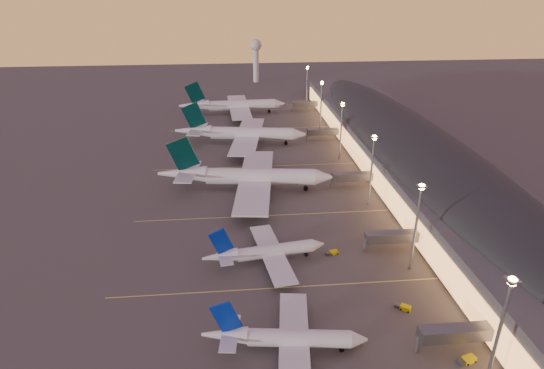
{
  "coord_description": "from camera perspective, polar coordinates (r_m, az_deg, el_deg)",
  "views": [
    {
      "loc": [
        -11.98,
        -100.97,
        72.77
      ],
      "look_at": [
        2.0,
        45.0,
        7.0
      ],
      "focal_mm": 30.0,
      "sensor_mm": 36.0,
      "label": 1
    }
  ],
  "objects": [
    {
      "name": "baggage_tug_c",
      "position": [
        134.94,
        7.54,
        -8.47
      ],
      "size": [
        3.79,
        2.17,
        1.07
      ],
      "rotation": [
        0.0,
        0.0,
        0.22
      ],
      "color": "#F0DD02",
      "rests_on": "ground"
    },
    {
      "name": "airliner_narrow_north",
      "position": [
        128.96,
        -0.87,
        -8.46
      ],
      "size": [
        35.27,
        31.81,
        12.6
      ],
      "rotation": [
        0.0,
        0.0,
        0.15
      ],
      "color": "silver",
      "rests_on": "ground"
    },
    {
      "name": "airliner_wide_mid",
      "position": [
        222.17,
        -3.98,
        6.41
      ],
      "size": [
        63.96,
        58.9,
        20.49
      ],
      "rotation": [
        0.0,
        0.0,
        -0.16
      ],
      "color": "silver",
      "rests_on": "ground"
    },
    {
      "name": "baggage_tug_b",
      "position": [
        109.42,
        23.28,
        -19.58
      ],
      "size": [
        4.35,
        2.68,
        1.21
      ],
      "rotation": [
        0.0,
        0.0,
        0.28
      ],
      "color": "#F0DD02",
      "rests_on": "ground"
    },
    {
      "name": "baggage_tug_d",
      "position": [
        118.46,
        16.18,
        -14.58
      ],
      "size": [
        3.86,
        3.4,
        1.12
      ],
      "rotation": [
        0.0,
        0.0,
        -0.64
      ],
      "color": "#F0DD02",
      "rests_on": "ground"
    },
    {
      "name": "lane_markings",
      "position": [
        159.09,
        -0.55,
        -3.06
      ],
      "size": [
        90.0,
        180.36,
        0.0
      ],
      "color": "#D8C659",
      "rests_on": "ground"
    },
    {
      "name": "ground",
      "position": [
        125.04,
        1.07,
        -11.44
      ],
      "size": [
        700.0,
        700.0,
        0.0
      ],
      "primitive_type": "plane",
      "color": "#454240"
    },
    {
      "name": "airliner_wide_near",
      "position": [
        171.5,
        -3.35,
        1.0
      ],
      "size": [
        66.12,
        60.69,
        21.16
      ],
      "rotation": [
        0.0,
        0.0,
        -0.12
      ],
      "color": "silver",
      "rests_on": "ground"
    },
    {
      "name": "light_masts",
      "position": [
        181.38,
        10.2,
        6.05
      ],
      "size": [
        2.2,
        217.2,
        25.9
      ],
      "color": "gray",
      "rests_on": "ground"
    },
    {
      "name": "terminal_building",
      "position": [
        199.06,
        16.67,
        4.36
      ],
      "size": [
        56.35,
        255.0,
        17.46
      ],
      "color": "#46464A",
      "rests_on": "ground"
    },
    {
      "name": "airliner_wide_far",
      "position": [
        275.21,
        -4.92,
        9.85
      ],
      "size": [
        62.97,
        57.3,
        20.17
      ],
      "rotation": [
        0.0,
        0.0,
        0.04
      ],
      "color": "silver",
      "rests_on": "ground"
    },
    {
      "name": "radar_tower",
      "position": [
        365.2,
        -2.05,
        16.13
      ],
      "size": [
        9.0,
        9.0,
        32.5
      ],
      "color": "silver",
      "rests_on": "ground"
    },
    {
      "name": "airliner_narrow_south",
      "position": [
        102.17,
        1.6,
        -18.71
      ],
      "size": [
        35.55,
        31.98,
        12.69
      ],
      "rotation": [
        0.0,
        0.0,
        -0.13
      ],
      "color": "silver",
      "rests_on": "ground"
    },
    {
      "name": "baggage_tug_a",
      "position": [
        106.68,
        10.15,
        -18.94
      ],
      "size": [
        4.2,
        2.89,
        1.17
      ],
      "rotation": [
        0.0,
        0.0,
        0.38
      ],
      "color": "#F0DD02",
      "rests_on": "ground"
    }
  ]
}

